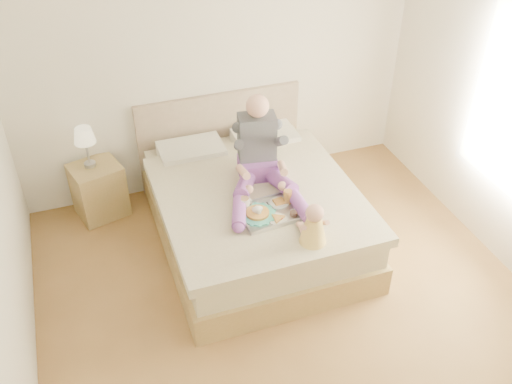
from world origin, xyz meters
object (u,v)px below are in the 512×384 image
object	(u,v)px
tray	(269,210)
nightstand	(99,190)
bed	(251,207)
baby	(313,227)
adult	(260,160)

from	to	relation	value
tray	nightstand	bearing A→B (deg)	130.57
bed	baby	distance (m)	1.03
tray	baby	world-z (taller)	baby
nightstand	adult	xyz separation A→B (m)	(1.37, -0.84, 0.57)
bed	baby	bearing A→B (deg)	-78.11
baby	tray	bearing A→B (deg)	115.43
nightstand	tray	distance (m)	1.85
tray	bed	bearing A→B (deg)	84.10
baby	adult	bearing A→B (deg)	98.17
bed	nightstand	bearing A→B (deg)	148.50
bed	nightstand	world-z (taller)	bed
nightstand	tray	size ratio (longest dim) A/B	1.04
bed	adult	xyz separation A→B (m)	(0.07, -0.04, 0.53)
adult	tray	distance (m)	0.49
adult	tray	xyz separation A→B (m)	(-0.08, -0.44, -0.21)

